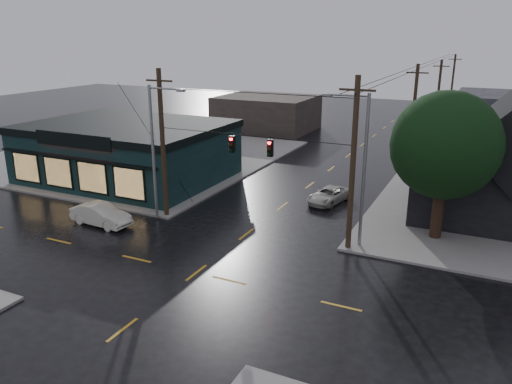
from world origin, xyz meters
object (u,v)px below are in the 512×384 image
at_px(sedan_cream, 101,215).
at_px(suv_silver, 329,195).
at_px(corner_tree, 445,146).
at_px(utility_pole_nw, 167,216).
at_px(utility_pole_ne, 348,249).

relative_size(sedan_cream, suv_silver, 1.05).
relative_size(corner_tree, utility_pole_nw, 0.89).
height_order(utility_pole_nw, utility_pole_ne, same).
relative_size(utility_pole_nw, utility_pole_ne, 1.00).
xyz_separation_m(utility_pole_ne, suv_silver, (-3.69, 7.82, 0.58)).
relative_size(corner_tree, utility_pole_ne, 0.89).
bearing_deg(corner_tree, utility_pole_ne, -138.87).
xyz_separation_m(utility_pole_nw, sedan_cream, (-3.00, -3.22, 0.72)).
height_order(corner_tree, utility_pole_nw, corner_tree).
distance_m(utility_pole_nw, utility_pole_ne, 13.00).
xyz_separation_m(utility_pole_nw, suv_silver, (9.31, 7.82, 0.58)).
bearing_deg(utility_pole_ne, suv_silver, 115.25).
xyz_separation_m(sedan_cream, suv_silver, (12.31, 11.04, -0.14)).
xyz_separation_m(utility_pole_ne, sedan_cream, (-16.00, -3.22, 0.72)).
bearing_deg(sedan_cream, suv_silver, -44.54).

